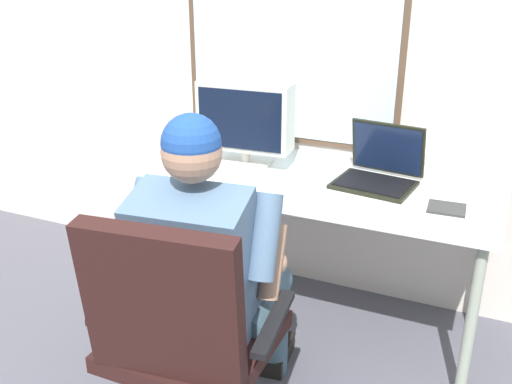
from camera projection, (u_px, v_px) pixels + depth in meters
wall_rear at (331, 17)px, 2.69m from camera, size 5.75×0.08×2.76m
desk at (313, 190)px, 2.60m from camera, size 1.59×0.67×0.75m
office_chair at (181, 330)px, 1.87m from camera, size 0.65×0.58×0.97m
person_seated at (210, 266)px, 2.06m from camera, size 0.56×0.79×1.22m
crt_monitor at (245, 118)px, 2.63m from camera, size 0.44×0.19×0.39m
laptop at (380, 168)px, 2.50m from camera, size 0.36×0.34×0.25m
wine_glass at (171, 146)px, 2.62m from camera, size 0.08×0.08×0.16m
cd_case at (447, 208)px, 2.25m from camera, size 0.15×0.13×0.01m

